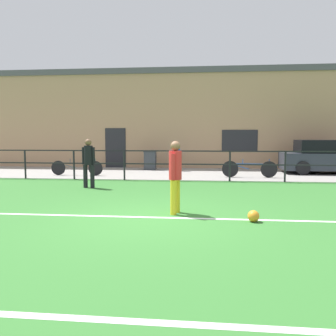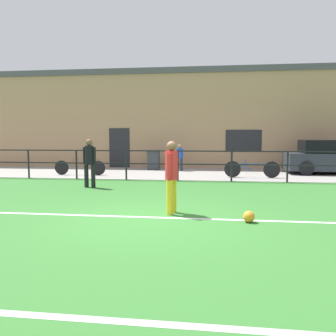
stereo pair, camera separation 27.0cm
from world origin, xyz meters
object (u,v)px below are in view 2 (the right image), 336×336
at_px(soccer_ball_match, 249,217).
at_px(bicycle_parked_1, 80,167).
at_px(player_goalkeeper, 89,160).
at_px(spectator_child, 180,156).
at_px(player_striker, 172,173).
at_px(bicycle_parked_0, 252,169).
at_px(trash_bin_0, 154,160).
at_px(parked_car_red, 335,158).

xyz_separation_m(soccer_ball_match, bicycle_parked_1, (-6.37, 7.31, 0.23)).
xyz_separation_m(player_goalkeeper, spectator_child, (2.43, 5.60, -0.16)).
distance_m(player_goalkeeper, bicycle_parked_1, 3.70).
distance_m(player_striker, bicycle_parked_0, 7.19).
bearing_deg(trash_bin_0, parked_car_red, -5.84).
bearing_deg(soccer_ball_match, trash_bin_0, 109.82).
height_order(player_goalkeeper, soccer_ball_match, player_goalkeeper).
xyz_separation_m(player_goalkeeper, soccer_ball_match, (4.72, -4.04, -0.79)).
bearing_deg(parked_car_red, spectator_child, 176.49).
bearing_deg(trash_bin_0, bicycle_parked_0, -31.54).
bearing_deg(bicycle_parked_0, spectator_child, 143.44).
xyz_separation_m(player_striker, parked_car_red, (6.26, 8.64, -0.17)).
relative_size(player_goalkeeper, bicycle_parked_1, 0.71).
xyz_separation_m(soccer_ball_match, spectator_child, (-2.28, 9.64, 0.63)).
bearing_deg(bicycle_parked_1, bicycle_parked_0, 0.00).
xyz_separation_m(parked_car_red, bicycle_parked_0, (-3.80, -1.90, -0.37)).
relative_size(player_striker, spectator_child, 1.25).
bearing_deg(parked_car_red, bicycle_parked_1, -170.21).
distance_m(parked_car_red, trash_bin_0, 8.33).
bearing_deg(bicycle_parked_1, player_striker, -54.69).
bearing_deg(parked_car_red, bicycle_parked_0, -153.42).
height_order(parked_car_red, trash_bin_0, parked_car_red).
xyz_separation_m(player_striker, trash_bin_0, (-2.03, 9.48, -0.39)).
relative_size(player_goalkeeper, bicycle_parked_0, 0.72).
height_order(spectator_child, trash_bin_0, spectator_child).
bearing_deg(trash_bin_0, spectator_child, -17.45).
bearing_deg(player_goalkeeper, soccer_ball_match, 141.58).
distance_m(parked_car_red, bicycle_parked_0, 4.27).
relative_size(player_striker, bicycle_parked_1, 0.70).
xyz_separation_m(player_goalkeeper, player_striker, (3.12, -3.47, -0.00)).
bearing_deg(player_goalkeeper, spectator_child, -111.35).
bearing_deg(bicycle_parked_0, parked_car_red, 26.58).
bearing_deg(soccer_ball_match, bicycle_parked_1, 131.06).
bearing_deg(player_striker, trash_bin_0, 26.03).
xyz_separation_m(player_goalkeeper, bicycle_parked_0, (5.58, 3.27, -0.54)).
xyz_separation_m(soccer_ball_match, trash_bin_0, (-3.63, 10.06, 0.39)).
relative_size(player_striker, soccer_ball_match, 6.87).
distance_m(player_goalkeeper, soccer_ball_match, 6.26).
xyz_separation_m(bicycle_parked_0, bicycle_parked_1, (-7.22, -0.00, -0.02)).
relative_size(player_striker, parked_car_red, 0.37).
height_order(soccer_ball_match, spectator_child, spectator_child).
distance_m(player_striker, bicycle_parked_1, 8.27).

